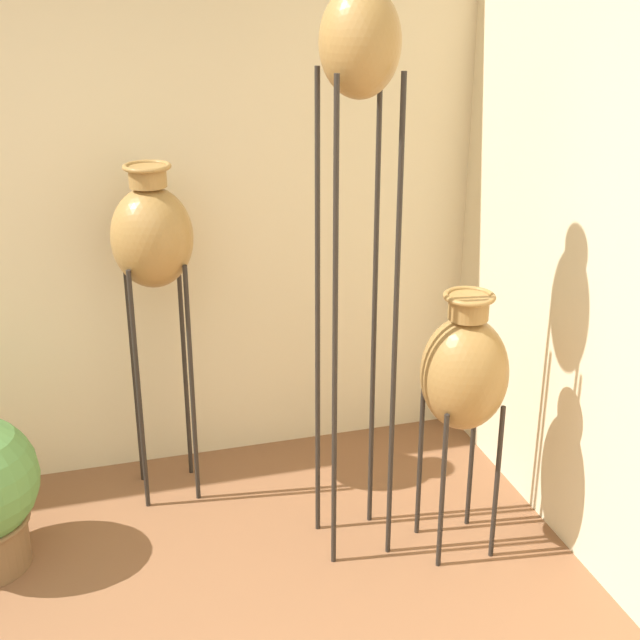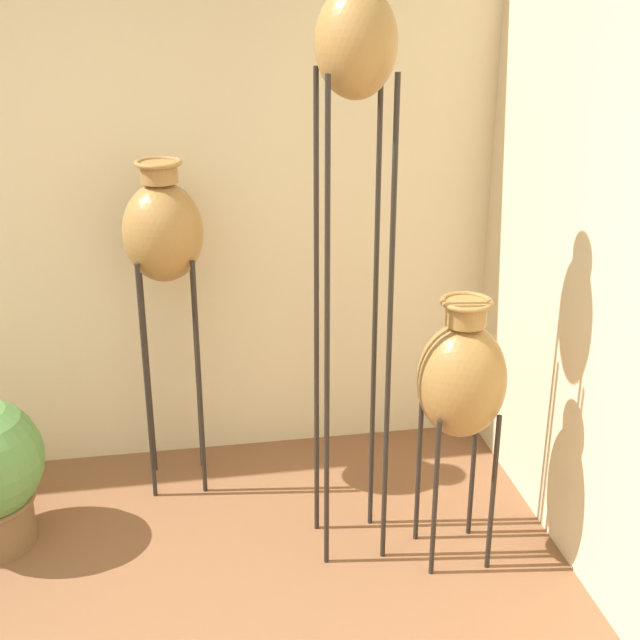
{
  "view_description": "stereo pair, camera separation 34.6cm",
  "coord_description": "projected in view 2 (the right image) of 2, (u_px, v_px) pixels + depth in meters",
  "views": [
    {
      "loc": [
        0.37,
        -1.62,
        2.23
      ],
      "look_at": [
        1.25,
        1.46,
        0.94
      ],
      "focal_mm": 50.0,
      "sensor_mm": 36.0,
      "label": 1
    },
    {
      "loc": [
        0.71,
        -1.7,
        2.23
      ],
      "look_at": [
        1.25,
        1.46,
        0.94
      ],
      "focal_mm": 50.0,
      "sensor_mm": 36.0,
      "label": 2
    }
  ],
  "objects": [
    {
      "name": "wall_back",
      "position": [
        1.0,
        184.0,
        3.8
      ],
      "size": [
        8.37,
        0.06,
        2.7
      ],
      "color": "beige",
      "rests_on": "ground_plane"
    },
    {
      "name": "vase_stand_tall",
      "position": [
        356.0,
        68.0,
        2.98
      ],
      "size": [
        0.28,
        0.28,
        2.24
      ],
      "color": "#28231E",
      "rests_on": "ground_plane"
    },
    {
      "name": "vase_stand_medium",
      "position": [
        163.0,
        235.0,
        3.68
      ],
      "size": [
        0.33,
        0.33,
        1.49
      ],
      "color": "#28231E",
      "rests_on": "ground_plane"
    },
    {
      "name": "vase_stand_short",
      "position": [
        462.0,
        379.0,
        3.33
      ],
      "size": [
        0.34,
        0.34,
        1.1
      ],
      "color": "#28231E",
      "rests_on": "ground_plane"
    }
  ]
}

